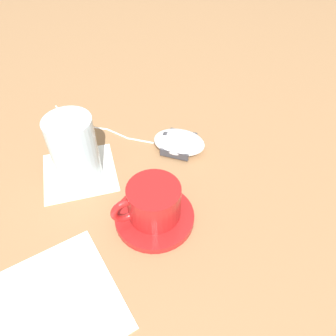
{
  "coord_description": "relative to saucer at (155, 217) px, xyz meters",
  "views": [
    {
      "loc": [
        -0.06,
        -0.31,
        0.41
      ],
      "look_at": [
        0.06,
        0.05,
        0.03
      ],
      "focal_mm": 35.0,
      "sensor_mm": 36.0,
      "label": 1
    }
  ],
  "objects": [
    {
      "name": "mouse_cable",
      "position": [
        -0.04,
        0.26,
        -0.0
      ],
      "size": [
        0.17,
        0.19,
        0.0
      ],
      "color": "white",
      "rests_on": "ground"
    },
    {
      "name": "ground_plane",
      "position": [
        -0.02,
        0.02,
        -0.01
      ],
      "size": [
        3.0,
        3.0,
        0.0
      ],
      "primitive_type": "plane",
      "color": "olive"
    },
    {
      "name": "napkin_under_glass",
      "position": [
        -0.09,
        0.14,
        -0.0
      ],
      "size": [
        0.13,
        0.13,
        0.0
      ],
      "primitive_type": "cube",
      "rotation": [
        0.0,
        0.0,
        -0.06
      ],
      "color": "silver",
      "rests_on": "ground"
    },
    {
      "name": "drinking_glass",
      "position": [
        -0.09,
        0.13,
        0.05
      ],
      "size": [
        0.08,
        0.08,
        0.11
      ],
      "primitive_type": "cylinder",
      "color": "silver",
      "rests_on": "napkin_under_glass"
    },
    {
      "name": "saucer",
      "position": [
        0.0,
        0.0,
        0.0
      ],
      "size": [
        0.12,
        0.12,
        0.01
      ],
      "primitive_type": "cylinder",
      "color": "maroon",
      "rests_on": "ground"
    },
    {
      "name": "napkin_spare",
      "position": [
        -0.16,
        -0.09,
        -0.0
      ],
      "size": [
        0.19,
        0.19,
        0.0
      ],
      "primitive_type": "cube",
      "rotation": [
        0.0,
        0.0,
        0.23
      ],
      "color": "white",
      "rests_on": "ground"
    },
    {
      "name": "computer_mouse",
      "position": [
        0.09,
        0.14,
        0.01
      ],
      "size": [
        0.12,
        0.11,
        0.03
      ],
      "color": "silver",
      "rests_on": "ground"
    },
    {
      "name": "coffee_cup",
      "position": [
        -0.0,
        0.0,
        0.03
      ],
      "size": [
        0.11,
        0.08,
        0.06
      ],
      "color": "maroon",
      "rests_on": "saucer"
    }
  ]
}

